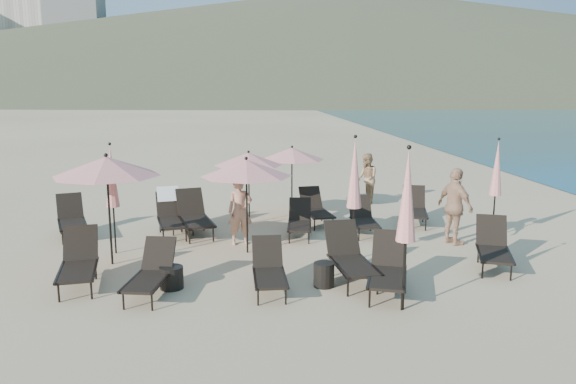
{
  "coord_description": "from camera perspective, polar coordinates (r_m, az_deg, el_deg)",
  "views": [
    {
      "loc": [
        -1.51,
        -10.24,
        3.74
      ],
      "look_at": [
        -0.3,
        3.5,
        1.1
      ],
      "focal_mm": 35.0,
      "sensor_mm": 36.0,
      "label": 1
    }
  ],
  "objects": [
    {
      "name": "umbrella_open_0",
      "position": [
        12.11,
        -17.96,
        2.48
      ],
      "size": [
        2.2,
        2.2,
        2.37
      ],
      "color": "black",
      "rests_on": "ground"
    },
    {
      "name": "lounger_8",
      "position": [
        14.41,
        -9.48,
        -2.33
      ],
      "size": [
        1.14,
        1.95,
        1.06
      ],
      "rotation": [
        0.0,
        0.0,
        0.26
      ],
      "color": "black",
      "rests_on": "ground"
    },
    {
      "name": "umbrella_closed_0",
      "position": [
        9.34,
        12.01,
        -0.49
      ],
      "size": [
        0.33,
        0.33,
        2.8
      ],
      "color": "black",
      "rests_on": "ground"
    },
    {
      "name": "lounger_2",
      "position": [
        10.41,
        -1.94,
        -7.82
      ],
      "size": [
        0.61,
        1.53,
        0.88
      ],
      "rotation": [
        0.0,
        0.0,
        0.01
      ],
      "color": "black",
      "rests_on": "ground"
    },
    {
      "name": "lounger_12",
      "position": [
        15.32,
        2.82,
        -1.65
      ],
      "size": [
        0.84,
        1.68,
        0.92
      ],
      "rotation": [
        0.0,
        0.0,
        0.15
      ],
      "color": "black",
      "rests_on": "ground"
    },
    {
      "name": "umbrella_closed_3",
      "position": [
        11.91,
        6.78,
        1.83
      ],
      "size": [
        0.32,
        0.32,
        2.72
      ],
      "color": "black",
      "rests_on": "ground"
    },
    {
      "name": "lounger_1",
      "position": [
        10.51,
        -13.75,
        -7.89
      ],
      "size": [
        0.85,
        1.65,
        0.9
      ],
      "rotation": [
        0.0,
        0.0,
        -0.17
      ],
      "color": "black",
      "rests_on": "ground"
    },
    {
      "name": "lounger_6",
      "position": [
        15.09,
        -21.13,
        -2.49
      ],
      "size": [
        1.15,
        1.8,
        0.97
      ],
      "rotation": [
        0.0,
        0.0,
        0.33
      ],
      "color": "black",
      "rests_on": "ground"
    },
    {
      "name": "lounger_0",
      "position": [
        11.36,
        -20.51,
        -6.63
      ],
      "size": [
        0.94,
        1.82,
        1.0
      ],
      "rotation": [
        0.0,
        0.0,
        0.17
      ],
      "color": "black",
      "rests_on": "ground"
    },
    {
      "name": "umbrella_closed_1",
      "position": [
        14.61,
        20.46,
        2.25
      ],
      "size": [
        0.29,
        0.29,
        2.49
      ],
      "color": "black",
      "rests_on": "ground"
    },
    {
      "name": "lounger_5",
      "position": [
        12.43,
        20.15,
        -5.2
      ],
      "size": [
        1.15,
        1.79,
        0.96
      ],
      "rotation": [
        0.0,
        0.0,
        -0.33
      ],
      "color": "black",
      "rests_on": "ground"
    },
    {
      "name": "umbrella_open_1",
      "position": [
        12.41,
        -4.26,
        2.45
      ],
      "size": [
        2.04,
        2.04,
        2.19
      ],
      "color": "black",
      "rests_on": "ground"
    },
    {
      "name": "ground",
      "position": [
        11.01,
        3.18,
        -9.05
      ],
      "size": [
        800.0,
        800.0,
        0.0
      ],
      "primitive_type": "plane",
      "color": "#D6BA8C",
      "rests_on": "ground"
    },
    {
      "name": "beachgoer_a",
      "position": [
        13.3,
        -4.89,
        -1.95
      ],
      "size": [
        0.64,
        0.48,
        1.61
      ],
      "primitive_type": "imported",
      "rotation": [
        0.0,
        0.0,
        0.16
      ],
      "color": "tan",
      "rests_on": "ground"
    },
    {
      "name": "umbrella_open_3",
      "position": [
        16.17,
        0.4,
        3.91
      ],
      "size": [
        1.88,
        1.88,
        2.02
      ],
      "color": "black",
      "rests_on": "ground"
    },
    {
      "name": "umbrella_closed_2",
      "position": [
        12.94,
        -17.49,
        1.47
      ],
      "size": [
        0.29,
        0.29,
        2.51
      ],
      "color": "black",
      "rests_on": "ground"
    },
    {
      "name": "beachgoer_b",
      "position": [
        17.95,
        7.99,
        1.34
      ],
      "size": [
        0.66,
        0.82,
        1.62
      ],
      "primitive_type": "imported",
      "rotation": [
        0.0,
        0.0,
        -1.51
      ],
      "color": "tan",
      "rests_on": "ground"
    },
    {
      "name": "lounger_4",
      "position": [
        10.47,
        10.13,
        -7.58
      ],
      "size": [
        1.14,
        1.84,
        0.99
      ],
      "rotation": [
        0.0,
        0.0,
        -0.3
      ],
      "color": "black",
      "rests_on": "ground"
    },
    {
      "name": "lounger_7",
      "position": [
        15.05,
        -10.21,
        -2.08
      ],
      "size": [
        0.69,
        1.6,
        0.9
      ],
      "rotation": [
        0.0,
        0.0,
        -0.06
      ],
      "color": "black",
      "rests_on": "ground"
    },
    {
      "name": "umbrella_open_2",
      "position": [
        15.16,
        -4.03,
        3.36
      ],
      "size": [
        1.86,
        1.86,
        2.01
      ],
      "color": "black",
      "rests_on": "ground"
    },
    {
      "name": "lounger_13",
      "position": [
        14.59,
        -11.83,
        -2.11
      ],
      "size": [
        0.99,
        1.86,
        1.1
      ],
      "rotation": [
        0.0,
        0.0,
        0.21
      ],
      "color": "black",
      "rests_on": "ground"
    },
    {
      "name": "lounger_3",
      "position": [
        10.98,
        6.29,
        -6.51
      ],
      "size": [
        0.84,
        1.84,
        1.02
      ],
      "rotation": [
        0.0,
        0.0,
        0.1
      ],
      "color": "black",
      "rests_on": "ground"
    },
    {
      "name": "lounger_11",
      "position": [
        15.7,
        12.73,
        -1.56
      ],
      "size": [
        1.02,
        1.75,
        0.95
      ],
      "rotation": [
        0.0,
        0.0,
        -0.26
      ],
      "color": "black",
      "rests_on": "ground"
    },
    {
      "name": "side_table_1",
      "position": [
        10.68,
        3.67,
        -8.37
      ],
      "size": [
        0.4,
        0.4,
        0.46
      ],
      "primitive_type": "cylinder",
      "color": "black",
      "rests_on": "ground"
    },
    {
      "name": "lounger_9",
      "position": [
        14.06,
        1.18,
        -2.9
      ],
      "size": [
        0.75,
        1.56,
        0.86
      ],
      "rotation": [
        0.0,
        0.0,
        -0.13
      ],
      "color": "black",
      "rests_on": "ground"
    },
    {
      "name": "side_table_0",
      "position": [
        10.79,
        -11.76,
        -8.5
      ],
      "size": [
        0.45,
        0.45,
        0.42
      ],
      "primitive_type": "cylinder",
      "color": "black",
      "rests_on": "ground"
    },
    {
      "name": "lounger_10",
      "position": [
        14.44,
        7.67,
        -2.59
      ],
      "size": [
        0.63,
        1.55,
        0.88
      ],
      "rotation": [
        0.0,
        0.0,
        -0.03
      ],
      "color": "black",
      "rests_on": "ground"
    },
    {
      "name": "hotel_skyline",
      "position": [
        296.85,
        -23.84,
        13.9
      ],
      "size": [
        109.0,
        82.0,
        55.0
      ],
      "color": "beige",
      "rests_on": "ground"
    },
    {
      "name": "volcanic_headland",
      "position": [
        322.04,
        8.33,
        14.79
      ],
      "size": [
        690.0,
        690.0,
        55.0
      ],
      "color": "brown",
      "rests_on": "ground"
    },
    {
      "name": "beachgoer_c",
      "position": [
        13.8,
        16.61,
        -1.43
      ],
      "size": [
        0.83,
        1.17,
        1.84
      ],
      "primitive_type": "imported",
      "rotation": [
        0.0,
        0.0,
        1.97
      ],
      "color": "tan",
      "rests_on": "ground"
    }
  ]
}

